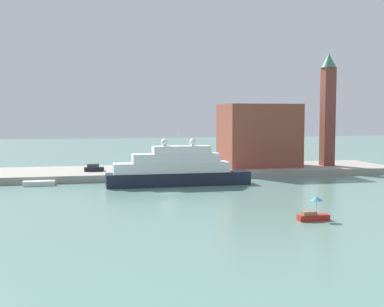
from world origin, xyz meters
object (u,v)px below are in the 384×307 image
(small_motorboat, at_px, (314,212))
(work_barge, at_px, (39,183))
(bell_tower, at_px, (328,106))
(mooring_bollard, at_px, (141,171))
(large_yacht, at_px, (177,170))
(person_figure, at_px, (117,170))
(parked_car, at_px, (94,168))
(harbor_building, at_px, (259,135))

(small_motorboat, distance_m, work_barge, 53.80)
(bell_tower, relative_size, mooring_bollard, 28.74)
(large_yacht, xyz_separation_m, person_figure, (-10.36, 9.29, -0.77))
(small_motorboat, height_order, bell_tower, bell_tower)
(person_figure, bearing_deg, small_motorboat, -64.26)
(small_motorboat, xyz_separation_m, mooring_bollard, (-16.48, 43.36, 0.85))
(work_barge, xyz_separation_m, parked_car, (10.34, 9.77, 1.61))
(work_barge, distance_m, bell_tower, 65.97)
(person_figure, relative_size, mooring_bollard, 1.89)
(person_figure, bearing_deg, harbor_building, 15.19)
(parked_car, height_order, mooring_bollard, parked_car)
(large_yacht, xyz_separation_m, parked_car, (-14.82, 14.92, -0.90))
(large_yacht, relative_size, parked_car, 6.63)
(harbor_building, xyz_separation_m, bell_tower, (15.68, -2.98, 6.68))
(parked_car, height_order, person_figure, person_figure)
(bell_tower, distance_m, mooring_bollard, 46.39)
(large_yacht, height_order, work_barge, large_yacht)
(parked_car, distance_m, mooring_bollard, 11.21)
(parked_car, bearing_deg, mooring_bollard, -34.50)
(large_yacht, height_order, small_motorboat, large_yacht)
(small_motorboat, xyz_separation_m, parked_car, (-25.72, 49.71, 1.05))
(harbor_building, bearing_deg, mooring_bollard, -161.05)
(harbor_building, height_order, mooring_bollard, harbor_building)
(work_barge, xyz_separation_m, bell_tower, (63.50, 10.14, 14.73))
(parked_car, bearing_deg, person_figure, -51.57)
(harbor_building, relative_size, person_figure, 9.81)
(small_motorboat, xyz_separation_m, harbor_building, (11.77, 53.05, 7.49))
(small_motorboat, distance_m, mooring_bollard, 46.39)
(bell_tower, bearing_deg, harbor_building, 169.22)
(mooring_bollard, bearing_deg, large_yacht, -56.93)
(large_yacht, distance_m, work_barge, 25.80)
(work_barge, bearing_deg, small_motorboat, -47.93)
(harbor_building, bearing_deg, small_motorboat, -102.51)
(mooring_bollard, bearing_deg, harbor_building, 18.95)
(small_motorboat, xyz_separation_m, work_barge, (-36.05, 39.93, -0.56))
(small_motorboat, distance_m, parked_car, 55.98)
(small_motorboat, height_order, person_figure, person_figure)
(small_motorboat, bearing_deg, person_figure, 115.74)
(mooring_bollard, bearing_deg, person_figure, 171.32)
(large_yacht, relative_size, bell_tower, 1.05)
(bell_tower, relative_size, person_figure, 15.22)
(small_motorboat, distance_m, bell_tower, 58.83)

